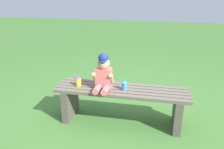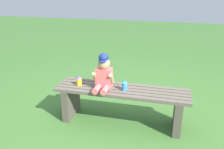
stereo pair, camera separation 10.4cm
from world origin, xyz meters
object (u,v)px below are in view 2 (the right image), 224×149
child_figure (103,74)px  sippy_cup_left (79,81)px  park_bench (122,100)px  sippy_cup_right (124,85)px

child_figure → sippy_cup_left: 0.32m
park_bench → child_figure: 0.38m
sippy_cup_right → child_figure: bearing=-176.4°
sippy_cup_left → sippy_cup_right: 0.53m
park_bench → child_figure: child_figure is taller
child_figure → sippy_cup_right: child_figure is taller
child_figure → sippy_cup_left: size_ratio=3.26×
child_figure → sippy_cup_right: (0.23, 0.01, -0.12)m
park_bench → sippy_cup_right: sippy_cup_right is taller
sippy_cup_left → park_bench: bearing=2.6°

